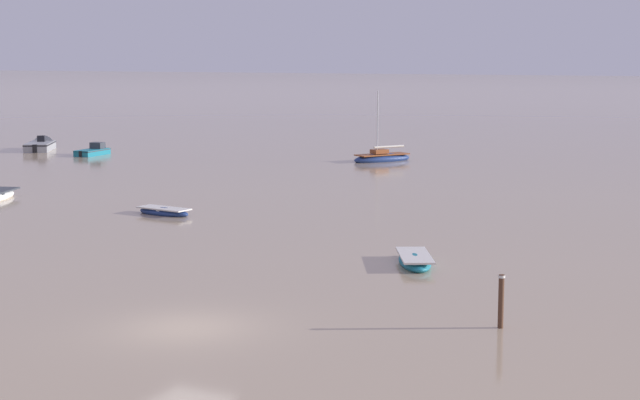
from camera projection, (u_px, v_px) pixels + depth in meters
ground_plane at (187, 328)px, 32.04m from camera, size 800.00×800.00×0.00m
rowboat_moored_3 at (415, 261)px, 41.67m from camera, size 2.87×3.89×0.59m
motorboat_moored_1 at (96, 152)px, 87.57m from camera, size 1.81×4.23×1.56m
motorboat_moored_3 at (42, 146)px, 92.28m from camera, size 4.81×6.04×2.01m
sailboat_moored_0 at (382, 158)px, 82.14m from camera, size 4.23×5.37×5.95m
rowboat_moored_7 at (164, 212)px, 54.73m from camera, size 3.43×1.52×0.52m
mooring_post_near at (501, 303)px, 31.91m from camera, size 0.22×0.22×1.91m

